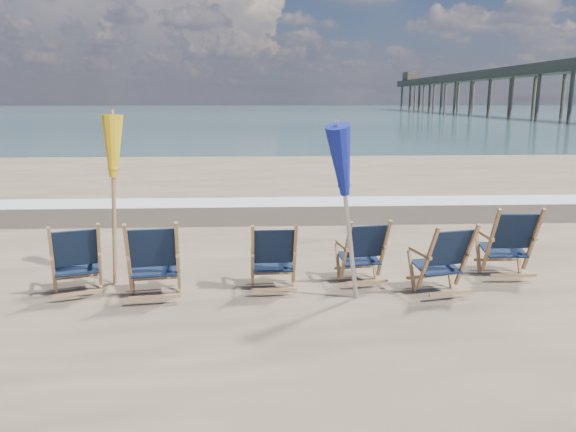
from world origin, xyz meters
name	(u,v)px	position (x,y,z in m)	size (l,w,h in m)	color
ocean	(261,111)	(0.00, 128.00, 0.00)	(400.00, 400.00, 0.00)	#3B5F62
surf_foam	(276,202)	(0.00, 8.30, 0.00)	(200.00, 1.40, 0.01)	silver
wet_sand_strip	(278,214)	(0.00, 6.80, 0.00)	(200.00, 2.60, 0.00)	#42362A
beach_chair_0	(100,258)	(-2.51, 1.48, 0.51)	(0.65, 0.74, 1.02)	#111C32
beach_chair_1	(178,260)	(-1.45, 1.23, 0.54)	(0.70, 0.78, 1.09)	#111C32
beach_chair_2	(295,258)	(0.05, 1.43, 0.50)	(0.64, 0.71, 0.99)	#111C32
beach_chair_3	(384,251)	(1.30, 1.71, 0.49)	(0.62, 0.70, 0.97)	#111C32
beach_chair_4	(467,259)	(2.29, 1.23, 0.51)	(0.65, 0.73, 1.01)	#111C32
beach_chair_5	(533,243)	(3.47, 1.83, 0.55)	(0.70, 0.79, 1.09)	#111C32
umbrella_yellow	(111,156)	(-2.43, 2.04, 1.79)	(0.30, 0.30, 2.33)	#A07447
umbrella_blue	(350,165)	(0.68, 0.99, 1.78)	(0.30, 0.30, 2.31)	#A5A5AD
fishing_pier	(530,84)	(38.00, 74.00, 4.65)	(4.40, 140.00, 9.30)	#4E4539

